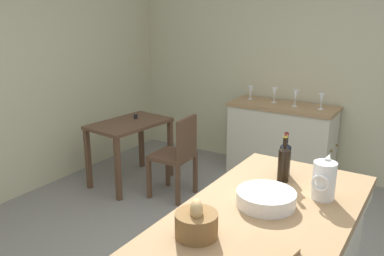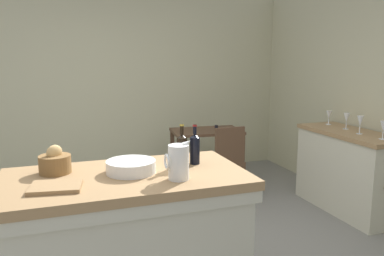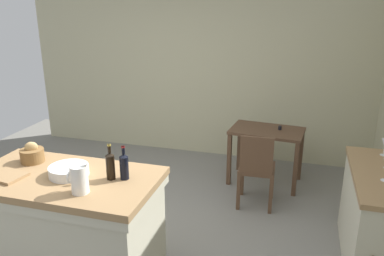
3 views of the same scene
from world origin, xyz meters
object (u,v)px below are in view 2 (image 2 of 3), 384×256
at_px(wine_bottle_amber, 182,149).
at_px(wine_glass_middle, 347,118).
at_px(writing_desk, 207,139).
at_px(wooden_chair, 225,160).
at_px(cutting_board, 56,187).
at_px(island_table, 128,235).
at_px(wine_glass_far_left, 384,127).
at_px(wine_glass_right, 329,115).
at_px(bread_basket, 55,163).
at_px(wine_glass_left, 360,122).
at_px(pitcher, 178,162).
at_px(wash_bowl, 131,167).
at_px(wine_bottle_dark, 195,148).
at_px(side_cabinet, 348,171).

relative_size(wine_bottle_amber, wine_glass_middle, 1.68).
relative_size(writing_desk, wine_glass_middle, 5.38).
bearing_deg(wooden_chair, cutting_board, -137.14).
height_order(wooden_chair, cutting_board, cutting_board).
xyz_separation_m(island_table, wine_bottle_amber, (0.40, 0.07, 0.54)).
xyz_separation_m(wine_glass_far_left, wine_glass_right, (0.07, 0.88, -0.01)).
bearing_deg(bread_basket, writing_desk, 47.53).
xyz_separation_m(wine_glass_far_left, wine_glass_middle, (0.05, 0.57, -0.00)).
relative_size(cutting_board, wine_glass_left, 1.51).
bearing_deg(pitcher, wooden_chair, 57.73).
distance_m(writing_desk, wine_glass_middle, 1.76).
bearing_deg(wine_glass_left, wooden_chair, 142.73).
height_order(wine_glass_middle, wine_glass_right, wine_glass_middle).
relative_size(pitcher, wash_bowl, 0.80).
bearing_deg(wine_glass_far_left, wine_bottle_amber, -170.76).
height_order(wash_bowl, wine_bottle_dark, wine_bottle_dark).
height_order(wooden_chair, wine_bottle_dark, wine_bottle_dark).
distance_m(pitcher, cutting_board, 0.73).
height_order(writing_desk, cutting_board, cutting_board).
bearing_deg(wine_bottle_amber, writing_desk, 64.31).
distance_m(pitcher, wash_bowl, 0.35).
xyz_separation_m(side_cabinet, wash_bowl, (-2.53, -0.82, 0.51)).
xyz_separation_m(writing_desk, bread_basket, (-1.88, -2.06, 0.37)).
distance_m(wine_bottle_dark, wine_glass_far_left, 2.07).
bearing_deg(wine_bottle_dark, wine_glass_right, 29.56).
height_order(island_table, pitcher, pitcher).
relative_size(wash_bowl, wine_bottle_amber, 1.09).
bearing_deg(bread_basket, wine_glass_far_left, 4.41).
distance_m(island_table, wooden_chair, 2.11).
xyz_separation_m(island_table, wine_bottle_dark, (0.51, 0.10, 0.54)).
distance_m(wash_bowl, wine_glass_right, 2.88).
relative_size(island_table, wash_bowl, 4.80).
height_order(wine_glass_far_left, wine_glass_middle, wine_glass_far_left).
distance_m(wine_bottle_amber, wine_glass_middle, 2.39).
relative_size(pitcher, wine_bottle_amber, 0.87).
height_order(wash_bowl, cutting_board, wash_bowl).
distance_m(writing_desk, wine_bottle_dark, 2.38).
distance_m(writing_desk, wine_glass_far_left, 2.17).
distance_m(side_cabinet, bread_basket, 3.12).
distance_m(pitcher, wine_glass_middle, 2.61).
bearing_deg(wine_bottle_amber, side_cabinet, 19.89).
bearing_deg(writing_desk, wine_bottle_dark, -113.68).
bearing_deg(wine_bottle_amber, bread_basket, 171.82).
relative_size(side_cabinet, pitcher, 4.79).
xyz_separation_m(writing_desk, cutting_board, (-1.88, -2.39, 0.32)).
bearing_deg(side_cabinet, wooden_chair, 148.12).
xyz_separation_m(side_cabinet, cutting_board, (-3.00, -0.99, 0.48)).
xyz_separation_m(wine_bottle_dark, wine_bottle_amber, (-0.11, -0.03, 0.01)).
height_order(cutting_board, wine_glass_left, wine_glass_left).
height_order(side_cabinet, wooden_chair, wooden_chair).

